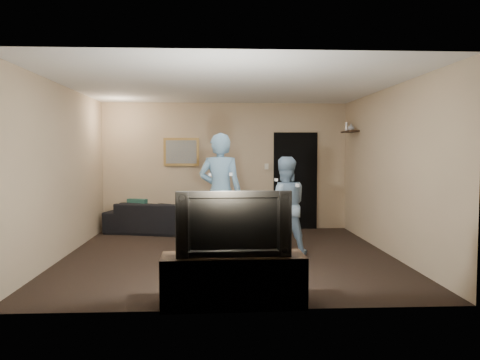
{
  "coord_description": "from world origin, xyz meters",
  "views": [
    {
      "loc": [
        -0.19,
        -7.13,
        1.59
      ],
      "look_at": [
        0.19,
        0.3,
        1.15
      ],
      "focal_mm": 35.0,
      "sensor_mm": 36.0,
      "label": 1
    }
  ],
  "objects": [
    {
      "name": "wall_left",
      "position": [
        -2.5,
        0.0,
        1.3
      ],
      "size": [
        0.04,
        5.0,
        2.6
      ],
      "primitive_type": "cube",
      "color": "tan",
      "rests_on": "ground"
    },
    {
      "name": "doorway",
      "position": [
        1.45,
        2.47,
        1.0
      ],
      "size": [
        0.9,
        0.06,
        2.0
      ],
      "primitive_type": "cube",
      "color": "black",
      "rests_on": "ground"
    },
    {
      "name": "light_switch",
      "position": [
        0.85,
        2.48,
        1.3
      ],
      "size": [
        0.08,
        0.02,
        0.12
      ],
      "primitive_type": "cube",
      "color": "silver",
      "rests_on": "wall_back"
    },
    {
      "name": "sofa",
      "position": [
        -1.29,
        2.1,
        0.3
      ],
      "size": [
        2.22,
        1.29,
        0.61
      ],
      "primitive_type": "imported",
      "rotation": [
        0.0,
        0.0,
        2.9
      ],
      "color": "black",
      "rests_on": "ground"
    },
    {
      "name": "wall_right",
      "position": [
        2.5,
        0.0,
        1.3
      ],
      "size": [
        0.04,
        5.0,
        2.6
      ],
      "primitive_type": "cube",
      "color": "tan",
      "rests_on": "ground"
    },
    {
      "name": "wall_back",
      "position": [
        0.0,
        2.5,
        1.3
      ],
      "size": [
        5.0,
        0.04,
        2.6
      ],
      "primitive_type": "cube",
      "color": "tan",
      "rests_on": "ground"
    },
    {
      "name": "wii_player_left",
      "position": [
        -0.12,
        0.27,
        0.95
      ],
      "size": [
        0.77,
        0.6,
        1.9
      ],
      "color": "#6792B3",
      "rests_on": "ground"
    },
    {
      "name": "throw_pillow",
      "position": [
        -1.74,
        2.1,
        0.48
      ],
      "size": [
        0.41,
        0.25,
        0.39
      ],
      "primitive_type": "cube",
      "rotation": [
        0.0,
        0.0,
        -0.34
      ],
      "color": "#16443C",
      "rests_on": "sofa"
    },
    {
      "name": "tv_console",
      "position": [
        -0.01,
        -2.29,
        0.25
      ],
      "size": [
        1.51,
        0.52,
        0.54
      ],
      "primitive_type": "cube",
      "rotation": [
        0.0,
        0.0,
        0.03
      ],
      "color": "black",
      "rests_on": "ground"
    },
    {
      "name": "wall_shelf",
      "position": [
        2.39,
        1.8,
        1.99
      ],
      "size": [
        0.2,
        0.6,
        0.03
      ],
      "primitive_type": "cube",
      "color": "black",
      "rests_on": "wall_right"
    },
    {
      "name": "shelf_figurine",
      "position": [
        2.39,
        2.03,
        2.09
      ],
      "size": [
        0.06,
        0.06,
        0.18
      ],
      "primitive_type": "cylinder",
      "color": "silver",
      "rests_on": "wall_shelf"
    },
    {
      "name": "wall_front",
      "position": [
        0.0,
        -2.5,
        1.3
      ],
      "size": [
        5.0,
        0.04,
        2.6
      ],
      "primitive_type": "cube",
      "color": "tan",
      "rests_on": "ground"
    },
    {
      "name": "painting_frame",
      "position": [
        -0.9,
        2.48,
        1.6
      ],
      "size": [
        0.72,
        0.05,
        0.57
      ],
      "primitive_type": "cube",
      "color": "olive",
      "rests_on": "wall_back"
    },
    {
      "name": "television",
      "position": [
        -0.01,
        -2.29,
        0.86
      ],
      "size": [
        1.19,
        0.19,
        0.68
      ],
      "primitive_type": "imported",
      "rotation": [
        0.0,
        0.0,
        0.03
      ],
      "color": "black",
      "rests_on": "tv_console"
    },
    {
      "name": "wii_player_right",
      "position": [
        0.86,
        0.03,
        0.76
      ],
      "size": [
        0.75,
        0.59,
        1.52
      ],
      "color": "#7E9CB7",
      "rests_on": "ground"
    },
    {
      "name": "shelf_vase",
      "position": [
        2.39,
        1.73,
        2.07
      ],
      "size": [
        0.16,
        0.16,
        0.14
      ],
      "primitive_type": "imported",
      "rotation": [
        0.0,
        0.0,
        -0.33
      ],
      "color": "#B6B5BA",
      "rests_on": "wall_shelf"
    },
    {
      "name": "ceiling",
      "position": [
        0.0,
        0.0,
        2.6
      ],
      "size": [
        5.0,
        5.0,
        0.04
      ],
      "primitive_type": "cube",
      "color": "silver",
      "rests_on": "wall_back"
    },
    {
      "name": "ground",
      "position": [
        0.0,
        0.0,
        0.0
      ],
      "size": [
        5.0,
        5.0,
        0.0
      ],
      "primitive_type": "plane",
      "color": "black",
      "rests_on": "ground"
    },
    {
      "name": "painting_canvas",
      "position": [
        -0.9,
        2.45,
        1.6
      ],
      "size": [
        0.62,
        0.01,
        0.47
      ],
      "primitive_type": "cube",
      "color": "slate",
      "rests_on": "painting_frame"
    }
  ]
}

